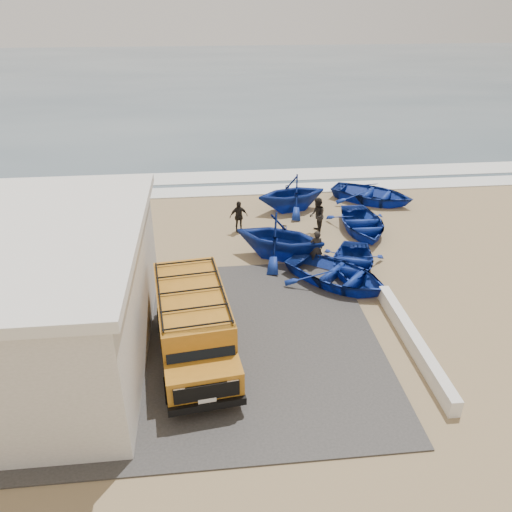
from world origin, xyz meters
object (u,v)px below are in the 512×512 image
van (194,323)px  boat_near_right (352,262)px  boat_mid_left (280,236)px  boat_mid_right (362,223)px  boat_far_left (292,193)px  boat_near_left (337,274)px  parapet (414,342)px  fisherman_back (239,216)px  fisherman_front (316,248)px  boat_far_right (372,194)px  building (6,297)px  fisherman_middle (317,216)px

van → boat_near_right: (6.42, 4.79, -0.85)m
boat_mid_left → boat_mid_right: bearing=-36.0°
boat_far_left → boat_near_left: bearing=-9.8°
parapet → fisherman_back: size_ratio=3.92×
boat_near_right → fisherman_front: 1.60m
van → fisherman_front: 7.40m
parapet → van: size_ratio=1.09×
parapet → boat_mid_right: boat_mid_right is taller
fisherman_front → fisherman_back: (-2.96, 3.68, -0.01)m
boat_far_left → boat_far_right: 4.67m
building → boat_mid_left: (9.11, 5.62, -1.14)m
boat_near_right → boat_far_left: 6.80m
boat_mid_left → boat_mid_right: 4.93m
boat_near_left → boat_near_right: size_ratio=1.20×
parapet → boat_mid_left: bearing=117.1°
boat_mid_left → boat_far_right: bearing=-18.9°
boat_mid_right → boat_far_right: 4.01m
building → fisherman_front: size_ratio=6.02×
boat_mid_left → boat_mid_right: (4.34, 2.26, -0.60)m
boat_near_left → boat_mid_right: boat_near_left is taller
boat_near_right → boat_far_right: boat_far_right is taller
boat_near_right → boat_far_right: (3.17, 7.32, 0.09)m
parapet → boat_far_right: 12.80m
van → fisherman_back: (2.05, 9.11, -0.46)m
van → boat_near_right: van is taller
fisherman_back → fisherman_front: bearing=-66.3°
building → boat_near_right: bearing=19.4°
building → boat_far_right: 19.08m
boat_mid_left → boat_near_right: bearing=-89.9°
boat_far_left → fisherman_back: size_ratio=2.39×
building → boat_mid_right: 15.69m
boat_mid_left → fisherman_front: (1.42, -0.77, -0.25)m
fisherman_back → boat_far_right: bearing=6.5°
boat_near_left → boat_near_right: bearing=3.1°
van → fisherman_front: (5.01, 5.43, -0.44)m
building → van: bearing=-6.0°
building → boat_near_left: building is taller
building → parapet: building is taller
fisherman_back → boat_near_left: bearing=-72.2°
van → fisherman_front: bearing=40.3°
van → fisherman_back: bearing=70.4°
building → boat_near_right: size_ratio=2.62×
boat_mid_left → boat_far_left: 5.41m
boat_mid_left → parapet: bearing=-126.4°
boat_mid_left → fisherman_back: 3.30m
fisherman_middle → fisherman_back: size_ratio=1.14×
boat_near_right → boat_mid_left: 3.22m
boat_mid_right → van: bearing=-131.8°
boat_mid_left → fisherman_front: size_ratio=2.50×
fisherman_back → boat_near_right: bearing=-59.8°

